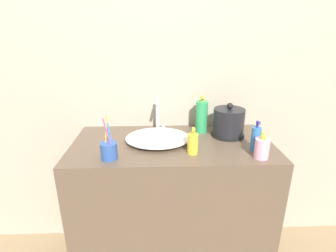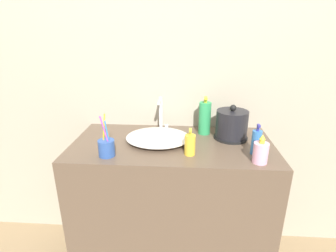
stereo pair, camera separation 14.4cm
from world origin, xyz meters
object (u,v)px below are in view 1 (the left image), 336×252
at_px(faucet, 158,113).
at_px(hand_cream_bottle, 262,148).
at_px(mouthwash_bottle, 256,138).
at_px(electric_kettle, 229,123).
at_px(lotion_bottle, 193,143).
at_px(shampoo_bottle, 202,117).
at_px(toothbrush_cup, 109,150).

distance_m(faucet, hand_cream_bottle, 0.63).
bearing_deg(mouthwash_bottle, electric_kettle, 114.91).
height_order(electric_kettle, mouthwash_bottle, electric_kettle).
distance_m(lotion_bottle, shampoo_bottle, 0.31).
bearing_deg(electric_kettle, lotion_bottle, -136.29).
distance_m(electric_kettle, lotion_bottle, 0.33).
bearing_deg(hand_cream_bottle, electric_kettle, 107.53).
height_order(lotion_bottle, mouthwash_bottle, mouthwash_bottle).
height_order(electric_kettle, shampoo_bottle, shampoo_bottle).
distance_m(faucet, electric_kettle, 0.42).
relative_size(toothbrush_cup, lotion_bottle, 1.53).
height_order(shampoo_bottle, hand_cream_bottle, shampoo_bottle).
bearing_deg(mouthwash_bottle, lotion_bottle, -174.84).
relative_size(faucet, mouthwash_bottle, 1.34).
height_order(toothbrush_cup, lotion_bottle, toothbrush_cup).
bearing_deg(lotion_bottle, electric_kettle, 43.71).
bearing_deg(hand_cream_bottle, lotion_bottle, 169.48).
bearing_deg(faucet, toothbrush_cup, -124.57).
bearing_deg(hand_cream_bottle, shampoo_bottle, 124.28).
xyz_separation_m(toothbrush_cup, mouthwash_bottle, (0.75, 0.07, 0.02)).
height_order(shampoo_bottle, mouthwash_bottle, shampoo_bottle).
relative_size(lotion_bottle, hand_cream_bottle, 0.99).
height_order(lotion_bottle, shampoo_bottle, shampoo_bottle).
xyz_separation_m(faucet, shampoo_bottle, (0.26, -0.02, -0.02)).
bearing_deg(lotion_bottle, mouthwash_bottle, 5.16).
relative_size(mouthwash_bottle, hand_cream_bottle, 1.13).
distance_m(electric_kettle, toothbrush_cup, 0.71).
bearing_deg(faucet, electric_kettle, -10.96).
relative_size(toothbrush_cup, mouthwash_bottle, 1.34).
distance_m(lotion_bottle, mouthwash_bottle, 0.34).
height_order(toothbrush_cup, hand_cream_bottle, toothbrush_cup).
relative_size(shampoo_bottle, hand_cream_bottle, 1.61).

